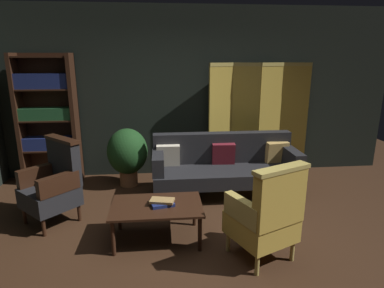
# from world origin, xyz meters

# --- Properties ---
(ground_plane) EXTENTS (10.00, 10.00, 0.00)m
(ground_plane) POSITION_xyz_m (0.00, 0.00, 0.00)
(ground_plane) COLOR #331E11
(back_wall) EXTENTS (7.20, 0.10, 2.80)m
(back_wall) POSITION_xyz_m (0.00, 2.45, 1.40)
(back_wall) COLOR black
(back_wall) RESTS_ON ground_plane
(folding_screen) EXTENTS (1.74, 0.25, 1.90)m
(folding_screen) POSITION_xyz_m (1.27, 2.27, 0.99)
(folding_screen) COLOR #B29338
(folding_screen) RESTS_ON ground_plane
(bookshelf) EXTENTS (0.90, 0.32, 2.05)m
(bookshelf) POSITION_xyz_m (-2.15, 2.19, 1.08)
(bookshelf) COLOR black
(bookshelf) RESTS_ON ground_plane
(velvet_couch) EXTENTS (2.12, 0.78, 0.88)m
(velvet_couch) POSITION_xyz_m (0.55, 1.45, 0.45)
(velvet_couch) COLOR black
(velvet_couch) RESTS_ON ground_plane
(coffee_table) EXTENTS (1.00, 0.64, 0.42)m
(coffee_table) POSITION_xyz_m (-0.45, 0.23, 0.37)
(coffee_table) COLOR black
(coffee_table) RESTS_ON ground_plane
(armchair_gilt_accent) EXTENTS (0.76, 0.76, 1.04)m
(armchair_gilt_accent) POSITION_xyz_m (0.63, -0.25, 0.49)
(armchair_gilt_accent) COLOR tan
(armchair_gilt_accent) RESTS_ON ground_plane
(armchair_wing_left) EXTENTS (0.82, 0.82, 1.04)m
(armchair_wing_left) POSITION_xyz_m (-1.70, 0.80, 0.49)
(armchair_wing_left) COLOR black
(armchair_wing_left) RESTS_ON ground_plane
(potted_plant) EXTENTS (0.63, 0.63, 0.92)m
(potted_plant) POSITION_xyz_m (-0.91, 1.88, 0.53)
(potted_plant) COLOR brown
(potted_plant) RESTS_ON ground_plane
(book_navy_cloth) EXTENTS (0.28, 0.24, 0.03)m
(book_navy_cloth) POSITION_xyz_m (-0.39, 0.23, 0.44)
(book_navy_cloth) COLOR navy
(book_navy_cloth) RESTS_ON coffee_table
(book_tan_leather) EXTENTS (0.29, 0.20, 0.03)m
(book_tan_leather) POSITION_xyz_m (-0.39, 0.23, 0.47)
(book_tan_leather) COLOR #9E7A47
(book_tan_leather) RESTS_ON book_navy_cloth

